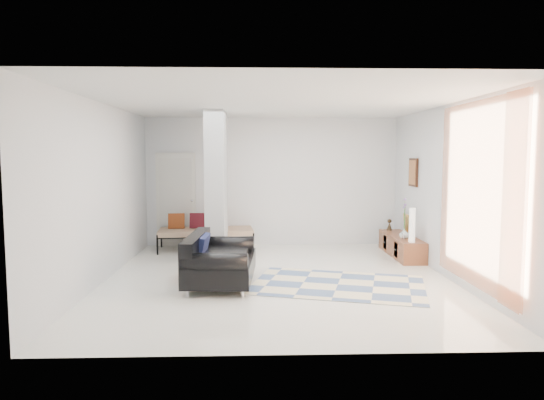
{
  "coord_description": "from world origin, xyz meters",
  "views": [
    {
      "loc": [
        -0.35,
        -7.65,
        1.98
      ],
      "look_at": [
        -0.08,
        0.6,
        1.22
      ],
      "focal_mm": 32.0,
      "sensor_mm": 36.0,
      "label": 1
    }
  ],
  "objects": [
    {
      "name": "loveseat",
      "position": [
        -0.96,
        -0.25,
        0.35
      ],
      "size": [
        1.07,
        1.72,
        0.76
      ],
      "rotation": [
        0.0,
        0.0,
        -0.06
      ],
      "color": "silver",
      "rests_on": "floor"
    },
    {
      "name": "wall_right",
      "position": [
        2.75,
        0.0,
        1.4
      ],
      "size": [
        0.0,
        6.0,
        6.0
      ],
      "primitive_type": "plane",
      "rotation": [
        1.57,
        0.0,
        -1.57
      ],
      "color": "silver",
      "rests_on": "ground"
    },
    {
      "name": "vase",
      "position": [
        2.47,
        1.38,
        0.5
      ],
      "size": [
        0.21,
        0.21,
        0.19
      ],
      "primitive_type": "imported",
      "rotation": [
        0.0,
        0.0,
        -0.17
      ],
      "color": "silver",
      "rests_on": "media_console"
    },
    {
      "name": "media_console",
      "position": [
        2.52,
        1.7,
        0.2
      ],
      "size": [
        0.45,
        1.76,
        0.8
      ],
      "color": "brown",
      "rests_on": "floor"
    },
    {
      "name": "curtain",
      "position": [
        2.67,
        -1.15,
        1.45
      ],
      "size": [
        0.0,
        2.55,
        2.55
      ],
      "primitive_type": "plane",
      "rotation": [
        1.57,
        0.0,
        1.57
      ],
      "color": "orange",
      "rests_on": "wall_right"
    },
    {
      "name": "cylinder_lamp",
      "position": [
        2.5,
        1.02,
        0.71
      ],
      "size": [
        0.11,
        0.11,
        0.62
      ],
      "primitive_type": "cylinder",
      "color": "silver",
      "rests_on": "media_console"
    },
    {
      "name": "wall_front",
      "position": [
        0.0,
        -3.0,
        1.4
      ],
      "size": [
        6.0,
        0.0,
        6.0
      ],
      "primitive_type": "plane",
      "rotation": [
        -1.57,
        0.0,
        0.0
      ],
      "color": "silver",
      "rests_on": "ground"
    },
    {
      "name": "daybed",
      "position": [
        -1.43,
        2.47,
        0.41
      ],
      "size": [
        2.03,
        1.01,
        0.77
      ],
      "rotation": [
        0.0,
        0.0,
        0.09
      ],
      "color": "black",
      "rests_on": "floor"
    },
    {
      "name": "ceiling",
      "position": [
        0.0,
        0.0,
        2.8
      ],
      "size": [
        6.0,
        6.0,
        0.0
      ],
      "primitive_type": "plane",
      "rotation": [
        3.14,
        0.0,
        0.0
      ],
      "color": "white",
      "rests_on": "wall_back"
    },
    {
      "name": "area_rug",
      "position": [
        0.9,
        -0.42,
        0.01
      ],
      "size": [
        2.94,
        2.34,
        0.01
      ],
      "primitive_type": "cube",
      "rotation": [
        0.0,
        0.0,
        -0.27
      ],
      "color": "beige",
      "rests_on": "floor"
    },
    {
      "name": "partition_column",
      "position": [
        -1.1,
        1.6,
        1.4
      ],
      "size": [
        0.35,
        1.2,
        2.8
      ],
      "primitive_type": "cube",
      "color": "#A2A6A9",
      "rests_on": "floor"
    },
    {
      "name": "bronze_figurine",
      "position": [
        2.47,
        2.4,
        0.52
      ],
      "size": [
        0.13,
        0.13,
        0.24
      ],
      "primitive_type": null,
      "rotation": [
        0.0,
        0.0,
        -0.14
      ],
      "color": "black",
      "rests_on": "media_console"
    },
    {
      "name": "wall_art",
      "position": [
        2.72,
        1.7,
        1.65
      ],
      "size": [
        0.04,
        0.45,
        0.55
      ],
      "primitive_type": "cube",
      "color": "#351A0E",
      "rests_on": "wall_right"
    },
    {
      "name": "wall_back",
      "position": [
        0.0,
        3.0,
        1.4
      ],
      "size": [
        6.0,
        0.0,
        6.0
      ],
      "primitive_type": "plane",
      "rotation": [
        1.57,
        0.0,
        0.0
      ],
      "color": "silver",
      "rests_on": "ground"
    },
    {
      "name": "wall_left",
      "position": [
        -2.75,
        0.0,
        1.4
      ],
      "size": [
        0.0,
        6.0,
        6.0
      ],
      "primitive_type": "plane",
      "rotation": [
        1.57,
        0.0,
        1.57
      ],
      "color": "silver",
      "rests_on": "ground"
    },
    {
      "name": "floor",
      "position": [
        0.0,
        0.0,
        0.0
      ],
      "size": [
        6.0,
        6.0,
        0.0
      ],
      "primitive_type": "plane",
      "color": "white",
      "rests_on": "ground"
    },
    {
      "name": "hallway_door",
      "position": [
        -2.1,
        2.96,
        1.02
      ],
      "size": [
        0.85,
        0.06,
        2.04
      ],
      "primitive_type": "cube",
      "color": "silver",
      "rests_on": "floor"
    }
  ]
}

